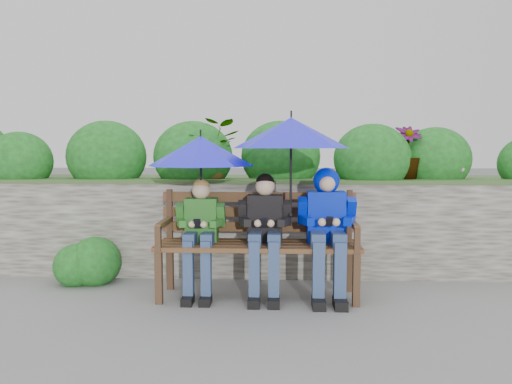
{
  "coord_description": "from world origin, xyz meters",
  "views": [
    {
      "loc": [
        0.2,
        -4.51,
        1.35
      ],
      "look_at": [
        0.0,
        0.1,
        0.95
      ],
      "focal_mm": 35.0,
      "sensor_mm": 36.0,
      "label": 1
    }
  ],
  "objects_px": {
    "boy_left": "(200,230)",
    "boy_middle": "(265,228)",
    "boy_right": "(327,221)",
    "umbrella_right": "(291,133)",
    "park_bench": "(258,236)",
    "umbrella_left": "(201,151)"
  },
  "relations": [
    {
      "from": "boy_middle",
      "to": "umbrella_right",
      "type": "xyz_separation_m",
      "value": [
        0.23,
        0.01,
        0.85
      ]
    },
    {
      "from": "boy_left",
      "to": "boy_right",
      "type": "bearing_deg",
      "value": 0.12
    },
    {
      "from": "umbrella_right",
      "to": "boy_right",
      "type": "bearing_deg",
      "value": -0.06
    },
    {
      "from": "boy_right",
      "to": "umbrella_right",
      "type": "distance_m",
      "value": 0.85
    },
    {
      "from": "umbrella_left",
      "to": "umbrella_right",
      "type": "distance_m",
      "value": 0.83
    },
    {
      "from": "boy_middle",
      "to": "umbrella_right",
      "type": "relative_size",
      "value": 1.09
    },
    {
      "from": "park_bench",
      "to": "boy_left",
      "type": "xyz_separation_m",
      "value": [
        -0.52,
        -0.08,
        0.07
      ]
    },
    {
      "from": "boy_middle",
      "to": "boy_right",
      "type": "height_order",
      "value": "boy_right"
    },
    {
      "from": "boy_middle",
      "to": "umbrella_right",
      "type": "height_order",
      "value": "umbrella_right"
    },
    {
      "from": "boy_left",
      "to": "umbrella_left",
      "type": "relative_size",
      "value": 1.11
    },
    {
      "from": "boy_left",
      "to": "umbrella_left",
      "type": "distance_m",
      "value": 0.71
    },
    {
      "from": "boy_left",
      "to": "umbrella_right",
      "type": "distance_m",
      "value": 1.19
    },
    {
      "from": "park_bench",
      "to": "umbrella_right",
      "type": "relative_size",
      "value": 1.77
    },
    {
      "from": "park_bench",
      "to": "umbrella_right",
      "type": "xyz_separation_m",
      "value": [
        0.29,
        -0.08,
        0.94
      ]
    },
    {
      "from": "boy_middle",
      "to": "umbrella_right",
      "type": "distance_m",
      "value": 0.88
    },
    {
      "from": "boy_left",
      "to": "umbrella_left",
      "type": "bearing_deg",
      "value": 86.47
    },
    {
      "from": "boy_left",
      "to": "boy_right",
      "type": "distance_m",
      "value": 1.15
    },
    {
      "from": "boy_left",
      "to": "boy_middle",
      "type": "bearing_deg",
      "value": -0.5
    },
    {
      "from": "boy_middle",
      "to": "boy_right",
      "type": "xyz_separation_m",
      "value": [
        0.56,
        0.01,
        0.07
      ]
    },
    {
      "from": "park_bench",
      "to": "boy_right",
      "type": "height_order",
      "value": "boy_right"
    },
    {
      "from": "park_bench",
      "to": "umbrella_right",
      "type": "bearing_deg",
      "value": -14.58
    },
    {
      "from": "park_bench",
      "to": "umbrella_left",
      "type": "distance_m",
      "value": 0.94
    }
  ]
}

